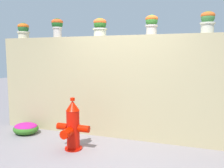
% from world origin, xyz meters
% --- Properties ---
extents(ground_plane, '(24.00, 24.00, 0.00)m').
position_xyz_m(ground_plane, '(0.00, 0.00, 0.00)').
color(ground_plane, gray).
extents(stone_wall, '(5.60, 0.34, 2.04)m').
position_xyz_m(stone_wall, '(0.00, 1.09, 1.02)').
color(stone_wall, tan).
rests_on(stone_wall, ground).
extents(potted_plant_0, '(0.28, 0.28, 0.36)m').
position_xyz_m(potted_plant_0, '(-2.45, 1.12, 2.24)').
color(potted_plant_0, beige).
rests_on(potted_plant_0, stone_wall).
extents(potted_plant_1, '(0.25, 0.25, 0.41)m').
position_xyz_m(potted_plant_1, '(-1.52, 1.09, 2.30)').
color(potted_plant_1, '#BFB3AB').
rests_on(potted_plant_1, stone_wall).
extents(potted_plant_2, '(0.30, 0.30, 0.38)m').
position_xyz_m(potted_plant_2, '(-0.54, 1.12, 2.25)').
color(potted_plant_2, beige).
rests_on(potted_plant_2, stone_wall).
extents(potted_plant_3, '(0.24, 0.24, 0.37)m').
position_xyz_m(potted_plant_3, '(0.53, 1.08, 2.26)').
color(potted_plant_3, beige).
rests_on(potted_plant_3, stone_wall).
extents(potted_plant_4, '(0.26, 0.26, 0.39)m').
position_xyz_m(potted_plant_4, '(1.51, 1.13, 2.27)').
color(potted_plant_4, beige).
rests_on(potted_plant_4, stone_wall).
extents(fire_hydrant, '(0.61, 0.48, 0.93)m').
position_xyz_m(fire_hydrant, '(-0.66, 0.11, 0.42)').
color(fire_hydrant, red).
rests_on(fire_hydrant, ground).
extents(flower_bush_left, '(0.54, 0.49, 0.24)m').
position_xyz_m(flower_bush_left, '(-2.02, 0.54, 0.12)').
color(flower_bush_left, '#336C21').
rests_on(flower_bush_left, ground).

